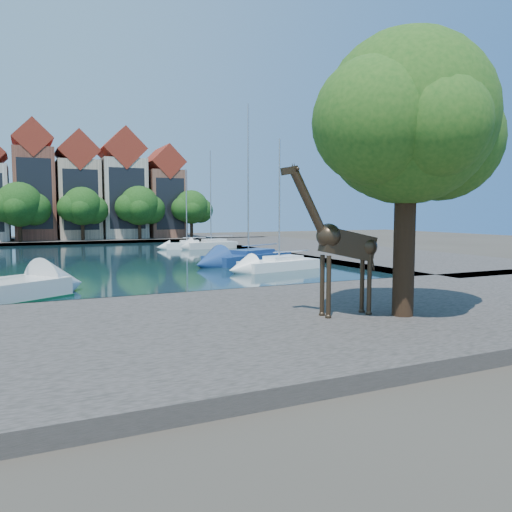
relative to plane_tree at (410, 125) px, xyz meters
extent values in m
plane|color=#38332B|center=(-7.62, 9.01, -7.67)|extent=(160.00, 160.00, 0.00)
cube|color=black|center=(-7.62, 33.01, -7.63)|extent=(38.00, 50.00, 0.08)
cube|color=#4E4743|center=(-7.62, 2.01, -7.42)|extent=(50.00, 14.00, 0.50)
cube|color=#4E4743|center=(-7.62, 65.01, -7.42)|extent=(60.00, 16.00, 0.50)
cube|color=#4E4743|center=(17.38, 33.01, -7.42)|extent=(14.00, 52.00, 0.50)
cylinder|color=#332114|center=(-0.12, 0.01, -4.42)|extent=(0.80, 0.80, 5.50)
sphere|color=#1D4C15|center=(-0.12, 0.01, 0.25)|extent=(6.40, 6.40, 6.40)
sphere|color=#1D4C15|center=(1.80, 0.31, -0.39)|extent=(4.80, 4.80, 4.80)
sphere|color=#1D4C15|center=(-1.88, -0.39, -0.07)|extent=(4.48, 4.48, 4.48)
cube|color=brown|center=(-11.62, 65.01, -0.67)|extent=(5.39, 9.00, 13.00)
cube|color=maroon|center=(-11.62, 65.01, 7.04)|extent=(5.44, 9.18, 5.44)
cube|color=black|center=(-11.62, 60.53, -0.67)|extent=(4.40, 0.05, 9.75)
cube|color=tan|center=(-5.62, 65.01, -1.42)|extent=(5.88, 9.00, 11.50)
cube|color=maroon|center=(-5.62, 65.01, 5.65)|extent=(5.94, 9.18, 5.94)
cube|color=black|center=(-5.62, 60.53, -1.42)|extent=(4.80, 0.05, 8.62)
cube|color=beige|center=(0.88, 65.01, -1.17)|extent=(6.37, 9.00, 12.00)
cube|color=maroon|center=(0.88, 65.01, 6.26)|extent=(6.43, 9.18, 6.43)
cube|color=black|center=(0.88, 60.53, -1.17)|extent=(5.20, 0.05, 9.00)
cube|color=brown|center=(7.38, 65.01, -1.92)|extent=(5.39, 9.00, 10.50)
cube|color=maroon|center=(7.38, 65.01, 4.54)|extent=(5.44, 9.18, 5.44)
cube|color=black|center=(7.38, 60.53, -1.92)|extent=(4.40, 0.05, 7.88)
cylinder|color=#332114|center=(-13.62, 59.51, -5.57)|extent=(0.50, 0.50, 3.20)
sphere|color=#173A11|center=(-13.62, 59.51, -2.17)|extent=(6.00, 6.00, 6.00)
sphere|color=#173A11|center=(-11.82, 59.81, -2.77)|extent=(4.50, 4.50, 4.50)
sphere|color=#173A11|center=(-15.27, 59.11, -2.47)|extent=(4.20, 4.20, 4.20)
cylinder|color=#332114|center=(-5.62, 59.51, -5.57)|extent=(0.50, 0.50, 3.20)
sphere|color=#173A11|center=(-5.62, 59.51, -2.35)|extent=(5.40, 5.40, 5.40)
sphere|color=#173A11|center=(-4.00, 59.81, -2.89)|extent=(4.05, 4.05, 4.05)
sphere|color=#173A11|center=(-7.10, 59.11, -2.62)|extent=(3.78, 3.78, 3.78)
cylinder|color=#332114|center=(2.38, 59.51, -5.57)|extent=(0.50, 0.50, 3.20)
sphere|color=#173A11|center=(2.38, 59.51, -2.23)|extent=(5.80, 5.80, 5.80)
sphere|color=#173A11|center=(4.12, 59.81, -2.81)|extent=(4.35, 4.35, 4.35)
sphere|color=#173A11|center=(0.79, 59.11, -2.52)|extent=(4.06, 4.06, 4.06)
cylinder|color=#332114|center=(10.38, 59.51, -5.57)|extent=(0.50, 0.50, 3.20)
sphere|color=#173A11|center=(10.38, 59.51, -2.41)|extent=(5.20, 5.20, 5.20)
sphere|color=#173A11|center=(11.94, 59.81, -2.93)|extent=(3.90, 3.90, 3.90)
sphere|color=#173A11|center=(8.95, 59.11, -2.67)|extent=(3.64, 3.64, 3.64)
cylinder|color=#322519|center=(-2.95, 0.80, -6.00)|extent=(0.18, 0.18, 2.33)
cylinder|color=#322519|center=(-2.92, 1.29, -6.00)|extent=(0.18, 0.18, 2.33)
cylinder|color=#322519|center=(-1.18, 0.69, -6.00)|extent=(0.18, 0.18, 2.33)
cylinder|color=#322519|center=(-1.15, 1.18, -6.00)|extent=(0.18, 0.18, 2.33)
cube|color=#322519|center=(-2.00, 0.99, -4.45)|extent=(2.30, 0.76, 1.36)
cylinder|color=#322519|center=(-3.65, 1.09, -2.93)|extent=(1.51, 0.43, 2.41)
cube|color=#322519|center=(-4.44, 1.15, -1.75)|extent=(0.66, 0.24, 0.37)
cube|color=white|center=(4.38, 18.78, -7.12)|extent=(6.74, 3.58, 0.93)
cube|color=white|center=(4.38, 18.78, -6.81)|extent=(3.08, 2.14, 0.52)
cylinder|color=#B2B2B7|center=(4.38, 18.78, -2.31)|extent=(0.12, 0.12, 9.10)
cube|color=navy|center=(4.38, 24.53, -7.08)|extent=(8.87, 6.12, 1.02)
cube|color=navy|center=(4.38, 24.53, -6.74)|extent=(4.20, 3.38, 0.57)
cylinder|color=#B2B2B7|center=(4.38, 24.53, -0.45)|extent=(0.14, 0.14, 12.70)
cube|color=beige|center=(7.38, 42.34, -7.09)|extent=(6.38, 2.61, 1.01)
cube|color=beige|center=(7.38, 42.34, -6.75)|extent=(2.83, 1.71, 0.56)
cylinder|color=#B2B2B7|center=(7.38, 42.34, -1.34)|extent=(0.13, 0.13, 10.92)
cube|color=white|center=(4.38, 42.50, -7.12)|extent=(5.13, 2.53, 0.95)
cube|color=white|center=(4.38, 42.50, -6.80)|extent=(2.32, 1.55, 0.53)
cylinder|color=#B2B2B7|center=(4.38, 42.50, -2.48)|extent=(0.13, 0.13, 8.75)
camera|label=1|loc=(-13.13, -14.67, -3.25)|focal=35.00mm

